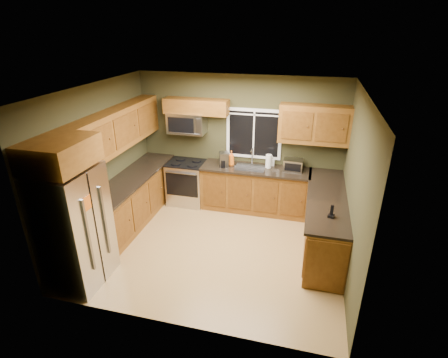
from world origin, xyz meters
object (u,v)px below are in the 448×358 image
at_px(refrigerator, 74,228).
at_px(toaster_oven, 293,165).
at_px(microwave, 187,123).
at_px(cordless_phone, 331,214).
at_px(range, 187,182).
at_px(paper_towel_roll, 269,161).
at_px(soap_bottle_b, 272,161).
at_px(coffee_maker, 224,160).
at_px(kettle, 226,157).
at_px(soap_bottle_a, 231,158).

xyz_separation_m(refrigerator, toaster_oven, (2.88, 2.85, 0.15)).
height_order(microwave, toaster_oven, microwave).
height_order(refrigerator, microwave, microwave).
relative_size(refrigerator, cordless_phone, 9.09).
distance_m(range, paper_towel_roll, 1.81).
bearing_deg(range, cordless_phone, -29.35).
distance_m(microwave, paper_towel_roll, 1.82).
height_order(refrigerator, toaster_oven, refrigerator).
height_order(soap_bottle_b, cordless_phone, soap_bottle_b).
xyz_separation_m(refrigerator, coffee_maker, (1.51, 2.72, 0.17)).
xyz_separation_m(microwave, kettle, (0.82, 0.01, -0.66)).
distance_m(paper_towel_roll, cordless_phone, 2.08).
height_order(refrigerator, soap_bottle_a, refrigerator).
relative_size(refrigerator, kettle, 6.30).
distance_m(kettle, cordless_phone, 2.71).
bearing_deg(soap_bottle_a, microwave, 173.70).
relative_size(range, toaster_oven, 2.50).
distance_m(refrigerator, toaster_oven, 4.05).
distance_m(refrigerator, soap_bottle_a, 3.25).
bearing_deg(soap_bottle_b, range, -172.50).
height_order(refrigerator, soap_bottle_b, refrigerator).
relative_size(range, soap_bottle_a, 3.03).
xyz_separation_m(refrigerator, paper_towel_roll, (2.39, 2.87, 0.18)).
height_order(toaster_oven, soap_bottle_a, soap_bottle_a).
distance_m(coffee_maker, soap_bottle_b, 0.97).
xyz_separation_m(toaster_oven, soap_bottle_a, (-1.23, -0.05, 0.04)).
relative_size(range, paper_towel_roll, 3.13).
relative_size(kettle, paper_towel_roll, 0.95).
height_order(refrigerator, range, refrigerator).
distance_m(coffee_maker, soap_bottle_a, 0.16).
xyz_separation_m(toaster_oven, kettle, (-1.36, 0.07, 0.02)).
distance_m(range, soap_bottle_b, 1.86).
xyz_separation_m(toaster_oven, paper_towel_roll, (-0.49, 0.02, 0.02)).
bearing_deg(refrigerator, cordless_phone, 17.96).
distance_m(refrigerator, coffee_maker, 3.12).
bearing_deg(range, soap_bottle_b, 7.50).
bearing_deg(toaster_oven, microwave, 178.46).
height_order(toaster_oven, coffee_maker, coffee_maker).
relative_size(refrigerator, soap_bottle_a, 5.81).
bearing_deg(paper_towel_roll, refrigerator, -129.76).
relative_size(toaster_oven, cordless_phone, 1.89).
bearing_deg(soap_bottle_b, coffee_maker, -163.17).
bearing_deg(range, paper_towel_roll, 3.44).
distance_m(kettle, soap_bottle_a, 0.18).
bearing_deg(microwave, range, -89.98).
bearing_deg(kettle, coffee_maker, -90.33).
height_order(microwave, coffee_maker, microwave).
height_order(microwave, soap_bottle_b, microwave).
bearing_deg(soap_bottle_b, soap_bottle_a, -165.83).
relative_size(microwave, soap_bottle_a, 2.45).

